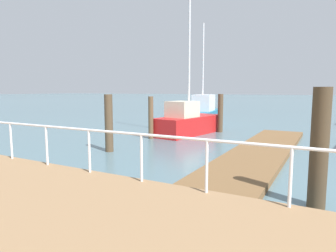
# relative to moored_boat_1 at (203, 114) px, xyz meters

# --- Properties ---
(floating_dock) EXTENTS (12.22, 2.00, 0.18)m
(floating_dock) POSITION_rel_moored_boat_1_xyz_m (-8.74, -5.81, -0.64)
(floating_dock) COLOR brown
(floating_dock) RESTS_ON ground_plane
(boardwalk_railing) EXTENTS (0.06, 27.50, 1.08)m
(boardwalk_railing) POSITION_rel_moored_boat_1_xyz_m (-14.50, -2.91, 0.50)
(boardwalk_railing) COLOR white
(boardwalk_railing) RESTS_ON boardwalk
(dock_piling_1) EXTENTS (0.35, 0.35, 2.47)m
(dock_piling_1) POSITION_rel_moored_boat_1_xyz_m (-13.20, -7.87, 0.51)
(dock_piling_1) COLOR #473826
(dock_piling_1) RESTS_ON ground_plane
(dock_piling_2) EXTENTS (0.30, 0.30, 2.18)m
(dock_piling_2) POSITION_rel_moored_boat_1_xyz_m (-3.51, -2.51, 0.36)
(dock_piling_2) COLOR brown
(dock_piling_2) RESTS_ON ground_plane
(dock_piling_3) EXTENTS (0.32, 0.32, 2.24)m
(dock_piling_3) POSITION_rel_moored_boat_1_xyz_m (-10.83, -0.46, 0.39)
(dock_piling_3) COLOR brown
(dock_piling_3) RESTS_ON ground_plane
(dock_piling_4) EXTENTS (0.25, 0.25, 2.09)m
(dock_piling_4) POSITION_rel_moored_boat_1_xyz_m (-7.38, -0.24, 0.32)
(dock_piling_4) COLOR brown
(dock_piling_4) RESTS_ON ground_plane
(moored_boat_1) EXTENTS (7.19, 2.68, 6.99)m
(moored_boat_1) POSITION_rel_moored_boat_1_xyz_m (0.00, 0.00, 0.00)
(moored_boat_1) COLOR #1E6B8C
(moored_boat_1) RESTS_ON ground_plane
(moored_boat_2) EXTENTS (4.73, 2.28, 9.45)m
(moored_boat_2) POSITION_rel_moored_boat_1_xyz_m (-5.18, -1.22, -0.01)
(moored_boat_2) COLOR red
(moored_boat_2) RESTS_ON ground_plane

